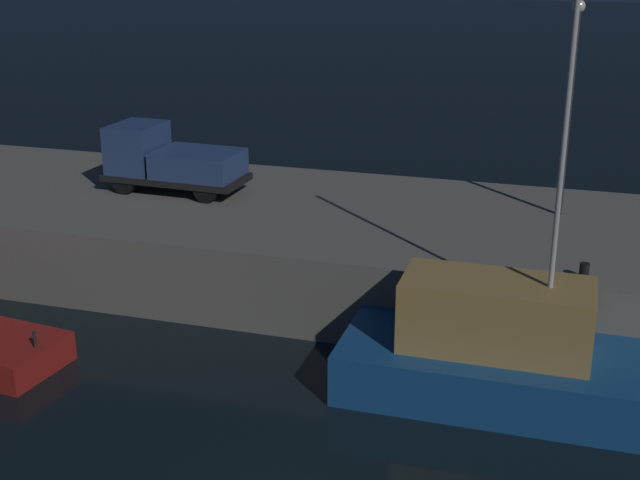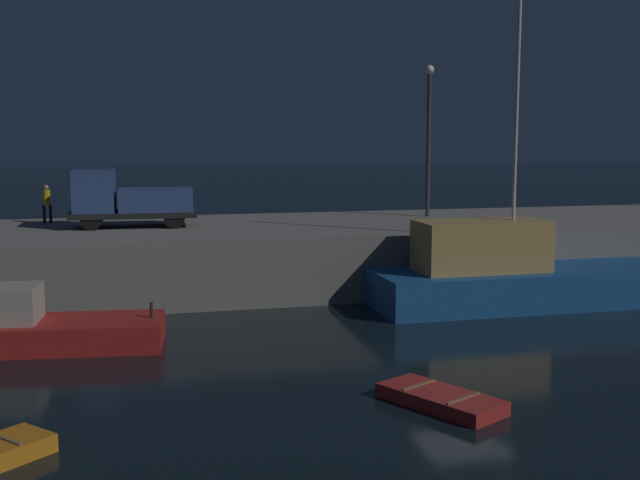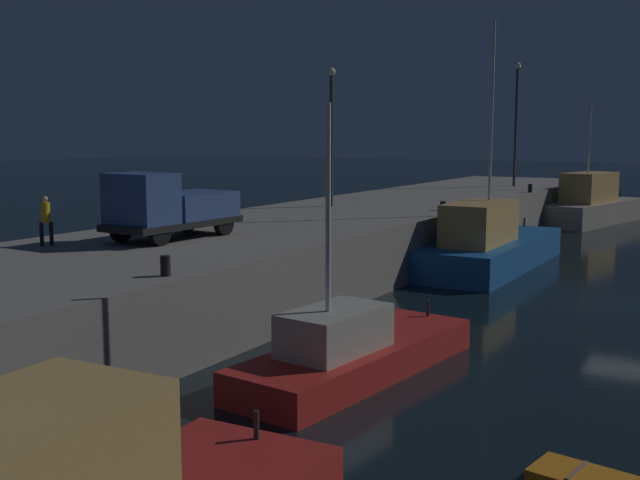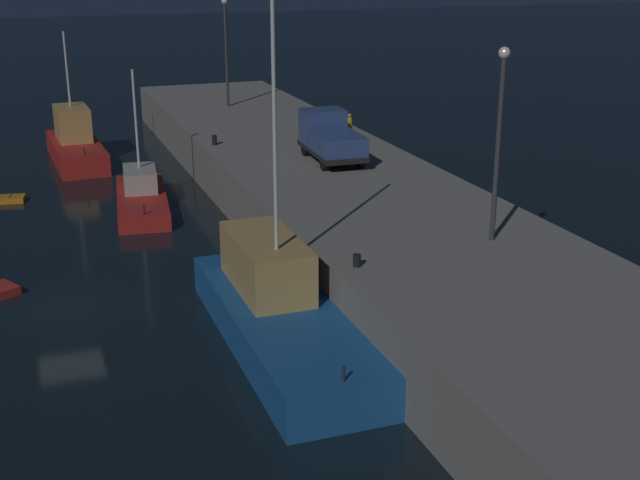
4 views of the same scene
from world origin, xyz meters
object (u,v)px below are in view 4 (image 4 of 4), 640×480
object	(u,v)px
fishing_boat_white	(75,144)
fishing_boat_orange	(141,196)
utility_truck	(330,138)
lamp_post_west	(226,43)
lamp_post_east	(499,129)
dockworker	(349,127)
fishing_trawler_red	(279,310)
bollard_west	(357,261)
bollard_central	(214,140)

from	to	relation	value
fishing_boat_white	fishing_boat_orange	distance (m)	12.51
utility_truck	lamp_post_west	bearing A→B (deg)	-176.59
utility_truck	lamp_post_east	bearing A→B (deg)	4.94
fishing_boat_orange	dockworker	world-z (taller)	fishing_boat_orange
fishing_trawler_red	bollard_west	bearing A→B (deg)	76.70
lamp_post_east	bollard_central	size ratio (longest dim) A/B	13.01
utility_truck	dockworker	size ratio (longest dim) A/B	3.15
bollard_west	bollard_central	xyz separation A→B (m)	(-21.19, -0.17, 0.05)
dockworker	lamp_post_west	bearing A→B (deg)	-166.21
fishing_boat_white	lamp_post_west	xyz separation A→B (m)	(-2.19, 10.96, 5.88)
fishing_boat_white	utility_truck	distance (m)	20.09
fishing_boat_white	fishing_boat_orange	xyz separation A→B (m)	(12.26, 2.43, -0.53)
fishing_boat_orange	bollard_west	bearing A→B (deg)	14.25
lamp_post_west	lamp_post_east	xyz separation A→B (m)	(32.51, 2.32, -0.08)
fishing_trawler_red	utility_truck	size ratio (longest dim) A/B	2.26
lamp_post_east	bollard_central	xyz separation A→B (m)	(-20.25, -6.20, -4.05)
fishing_trawler_red	lamp_post_west	world-z (taller)	fishing_trawler_red
fishing_trawler_red	lamp_post_west	xyz separation A→B (m)	(-32.81, 6.40, 5.95)
fishing_boat_white	dockworker	world-z (taller)	fishing_boat_white
fishing_trawler_red	bollard_west	world-z (taller)	fishing_trawler_red
fishing_boat_orange	utility_truck	distance (m)	10.75
fishing_trawler_red	bollard_central	bearing A→B (deg)	172.99
bollard_west	dockworker	bearing A→B (deg)	158.96
fishing_boat_white	utility_truck	size ratio (longest dim) A/B	1.73
fishing_trawler_red	fishing_boat_orange	distance (m)	18.49
dockworker	bollard_central	world-z (taller)	dockworker
fishing_trawler_red	lamp_post_east	world-z (taller)	fishing_trawler_red
bollard_west	lamp_post_west	bearing A→B (deg)	173.68
fishing_boat_white	dockworker	size ratio (longest dim) A/B	5.44
lamp_post_west	lamp_post_east	distance (m)	32.59
fishing_boat_orange	lamp_post_east	distance (m)	22.00
fishing_boat_orange	bollard_central	world-z (taller)	fishing_boat_orange
fishing_trawler_red	fishing_boat_orange	xyz separation A→B (m)	(-18.36, -2.13, -0.46)
lamp_post_west	bollard_west	distance (m)	33.91
fishing_boat_orange	bollard_central	size ratio (longest dim) A/B	15.57
dockworker	bollard_west	bearing A→B (deg)	-21.04
lamp_post_west	dockworker	xyz separation A→B (m)	(14.54, 3.57, -3.42)
fishing_boat_white	bollard_west	xyz separation A→B (m)	(31.26, 7.25, 1.70)
fishing_boat_orange	dockworker	bearing A→B (deg)	89.54
dockworker	utility_truck	bearing A→B (deg)	-35.43
fishing_trawler_red	fishing_boat_white	bearing A→B (deg)	-171.54
dockworker	bollard_west	distance (m)	20.27
lamp_post_east	utility_truck	xyz separation A→B (m)	(-14.46, -1.25, -3.13)
fishing_boat_white	utility_truck	bearing A→B (deg)	37.19
fishing_boat_white	fishing_boat_orange	size ratio (longest dim) A/B	1.08
utility_truck	bollard_central	world-z (taller)	utility_truck
bollard_central	dockworker	bearing A→B (deg)	72.94
fishing_boat_white	lamp_post_east	size ratio (longest dim) A/B	1.29
fishing_boat_white	utility_truck	xyz separation A→B (m)	(15.86, 12.03, 2.68)
lamp_post_west	dockworker	distance (m)	15.36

